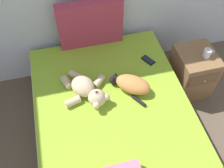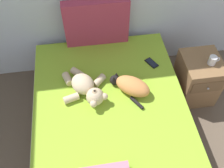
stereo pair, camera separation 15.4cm
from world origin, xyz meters
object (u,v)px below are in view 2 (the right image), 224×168
Objects in this scene: cell_phone at (152,63)px; nightstand at (197,78)px; teddy_bear at (86,88)px; bed at (112,127)px; patterned_cushion at (97,23)px; cat at (131,86)px; mug at (213,60)px.

cell_phone is 0.58m from nightstand.
bed is at bearing -51.76° from teddy_bear.
patterned_cushion is 1.67× the size of cat.
patterned_cushion is 1.25m from mug.
patterned_cushion is at bearing 154.51° from nightstand.
cat reaches higher than bed.
mug reaches higher than cell_phone.
patterned_cushion is at bearing 108.05° from cat.
cat is (0.21, 0.23, 0.33)m from bed.
cat is 0.73× the size of nightstand.
nightstand is at bearing 15.67° from cat.
bed is at bearing -156.16° from nightstand.
patterned_cushion is 4.12× the size of cell_phone.
cat is (0.24, -0.73, -0.19)m from patterned_cushion.
cat reaches higher than mug.
patterned_cushion reaches higher than cat.
bed is 1.22m from mug.
nightstand is 0.33m from mug.
cat reaches higher than nightstand.
mug is (1.11, -0.54, -0.17)m from patterned_cushion.
patterned_cushion reaches higher than nightstand.
patterned_cushion is 0.79m from cat.
nightstand is (1.23, 0.20, -0.31)m from teddy_bear.
teddy_bear is 4.44× the size of mug.
cell_phone is (0.70, 0.28, -0.07)m from teddy_bear.
teddy_bear is at bearing -173.11° from mug.
teddy_bear is 3.24× the size of cell_phone.
cell_phone is (0.52, -0.41, -0.26)m from patterned_cushion.
patterned_cushion reaches higher than teddy_bear.
nightstand reaches higher than bed.
cat is 2.47× the size of cell_phone.
patterned_cushion is at bearing 75.52° from teddy_bear.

